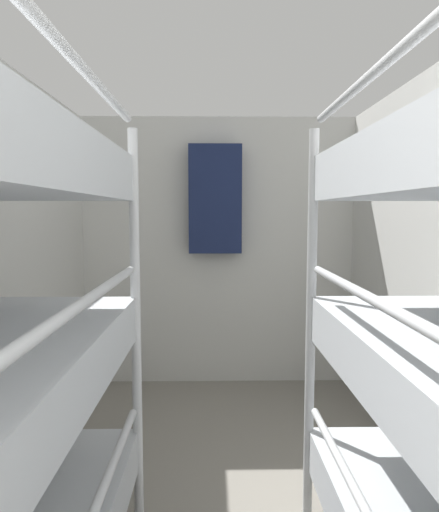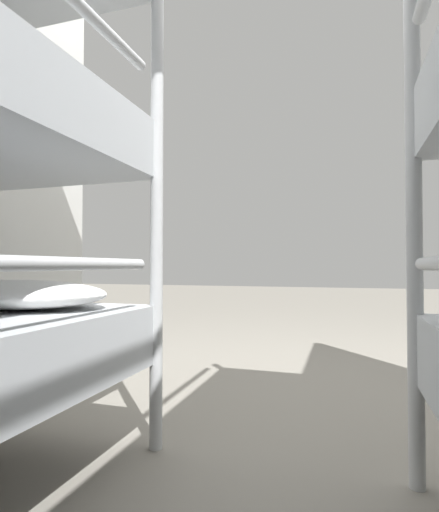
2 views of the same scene
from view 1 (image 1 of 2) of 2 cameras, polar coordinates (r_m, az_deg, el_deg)
name	(u,v)px [view 1 (image 1 of 2)]	position (r m, az deg, el deg)	size (l,w,h in m)	color
wall_back	(218,252)	(3.99, -0.16, 0.50)	(2.46, 0.06, 2.31)	silver
hanging_coat	(215,199)	(3.83, -0.54, 7.11)	(0.44, 0.12, 0.90)	#192347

